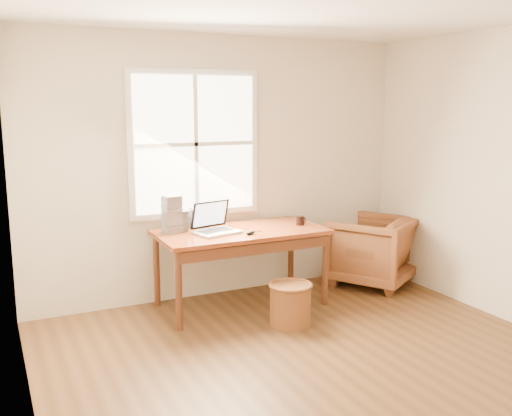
{
  "coord_description": "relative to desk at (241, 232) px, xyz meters",
  "views": [
    {
      "loc": [
        -2.17,
        -3.04,
        1.94
      ],
      "look_at": [
        0.09,
        1.65,
        0.98
      ],
      "focal_mm": 40.0,
      "sensor_mm": 36.0,
      "label": 1
    }
  ],
  "objects": [
    {
      "name": "armchair",
      "position": [
        1.55,
        0.0,
        -0.36
      ],
      "size": [
        1.11,
        1.11,
        0.74
      ],
      "primitive_type": "imported",
      "rotation": [
        0.0,
        0.0,
        3.69
      ],
      "color": "brown",
      "rests_on": "room_shell"
    },
    {
      "name": "cd_stack_c",
      "position": [
        -0.62,
        0.18,
        0.19
      ],
      "size": [
        0.17,
        0.16,
        0.35
      ],
      "primitive_type": "cube",
      "rotation": [
        0.0,
        0.0,
        0.14
      ],
      "color": "#A7A9B5",
      "rests_on": "desk"
    },
    {
      "name": "cd_stack_b",
      "position": [
        -0.55,
        0.18,
        0.12
      ],
      "size": [
        0.14,
        0.12,
        0.2
      ],
      "primitive_type": "cube",
      "rotation": [
        0.0,
        0.0,
        0.11
      ],
      "color": "#28272D",
      "rests_on": "desk"
    },
    {
      "name": "room_shell",
      "position": [
        -0.02,
        -1.64,
        0.59
      ],
      "size": [
        4.04,
        4.54,
        2.64
      ],
      "color": "brown",
      "rests_on": "ground"
    },
    {
      "name": "coffee_mug",
      "position": [
        0.62,
        -0.05,
        0.06
      ],
      "size": [
        0.09,
        0.09,
        0.09
      ],
      "primitive_type": "cylinder",
      "rotation": [
        0.0,
        0.0,
        0.12
      ],
      "color": "black",
      "rests_on": "desk"
    },
    {
      "name": "wicker_stool",
      "position": [
        0.19,
        -0.64,
        -0.55
      ],
      "size": [
        0.48,
        0.48,
        0.36
      ],
      "primitive_type": "cylinder",
      "rotation": [
        0.0,
        0.0,
        -0.43
      ],
      "color": "brown",
      "rests_on": "room_shell"
    },
    {
      "name": "laptop",
      "position": [
        -0.26,
        -0.04,
        0.16
      ],
      "size": [
        0.46,
        0.47,
        0.28
      ],
      "primitive_type": null,
      "rotation": [
        0.0,
        0.0,
        0.24
      ],
      "color": "silver",
      "rests_on": "desk"
    },
    {
      "name": "desk",
      "position": [
        0.0,
        0.0,
        0.0
      ],
      "size": [
        1.6,
        0.8,
        0.04
      ],
      "primitive_type": "cube",
      "color": "brown",
      "rests_on": "room_shell"
    },
    {
      "name": "mouse",
      "position": [
        0.0,
        -0.21,
        0.04
      ],
      "size": [
        0.12,
        0.09,
        0.03
      ],
      "primitive_type": "ellipsoid",
      "rotation": [
        0.0,
        0.0,
        0.35
      ],
      "color": "black",
      "rests_on": "desk"
    },
    {
      "name": "cd_stack_d",
      "position": [
        -0.32,
        0.3,
        0.11
      ],
      "size": [
        0.16,
        0.14,
        0.19
      ],
      "primitive_type": "cube",
      "rotation": [
        0.0,
        0.0,
        -0.09
      ],
      "color": "silver",
      "rests_on": "desk"
    },
    {
      "name": "cd_stack_a",
      "position": [
        -0.58,
        0.23,
        0.15
      ],
      "size": [
        0.16,
        0.15,
        0.27
      ],
      "primitive_type": "cube",
      "rotation": [
        0.0,
        0.0,
        -0.28
      ],
      "color": "silver",
      "rests_on": "desk"
    }
  ]
}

